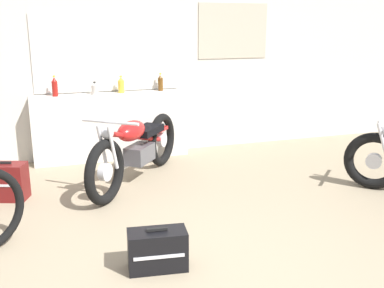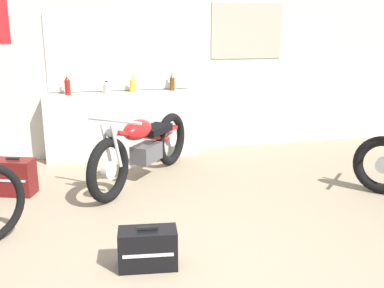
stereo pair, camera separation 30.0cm
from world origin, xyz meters
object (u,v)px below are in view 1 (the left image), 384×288
object	(u,v)px
bottle_leftmost	(55,87)
bottle_center	(121,85)
bottle_right_center	(160,83)
motorcycle_red	(136,148)
hard_case_black	(157,250)
hard_case_darkred	(6,182)
bottle_left_center	(95,89)

from	to	relation	value
bottle_leftmost	bottle_center	size ratio (longest dim) A/B	1.16
bottle_right_center	motorcycle_red	bearing A→B (deg)	-117.75
hard_case_black	hard_case_darkred	world-z (taller)	hard_case_darkred
bottle_leftmost	bottle_left_center	bearing A→B (deg)	-1.65
bottle_right_center	motorcycle_red	world-z (taller)	bottle_right_center
bottle_left_center	hard_case_black	xyz separation A→B (m)	(0.09, -2.94, -0.81)
bottle_center	hard_case_darkred	world-z (taller)	bottle_center
bottle_center	bottle_leftmost	bearing A→B (deg)	-178.23
bottle_left_center	bottle_center	distance (m)	0.35
bottle_left_center	bottle_leftmost	bearing A→B (deg)	178.35
motorcycle_red	hard_case_darkred	size ratio (longest dim) A/B	3.61
bottle_center	hard_case_black	distance (m)	3.10
bottle_center	bottle_right_center	size ratio (longest dim) A/B	0.93
bottle_right_center	bottle_leftmost	bearing A→B (deg)	-177.78
bottle_right_center	hard_case_black	world-z (taller)	bottle_right_center
bottle_leftmost	hard_case_black	size ratio (longest dim) A/B	0.57
bottle_right_center	hard_case_darkred	world-z (taller)	bottle_right_center
bottle_left_center	hard_case_darkred	xyz separation A→B (m)	(-1.07, -1.11, -0.77)
bottle_left_center	hard_case_black	bearing A→B (deg)	-88.25
bottle_center	motorcycle_red	size ratio (longest dim) A/B	0.14
bottle_left_center	bottle_right_center	distance (m)	0.90
bottle_center	bottle_right_center	xyz separation A→B (m)	(0.54, 0.03, 0.01)
bottle_leftmost	bottle_center	distance (m)	0.84
hard_case_black	hard_case_darkred	bearing A→B (deg)	122.44
bottle_leftmost	bottle_center	bearing A→B (deg)	1.77
bottle_center	hard_case_black	xyz separation A→B (m)	(-0.26, -2.98, -0.83)
bottle_right_center	hard_case_black	bearing A→B (deg)	-104.95
bottle_left_center	bottle_right_center	bearing A→B (deg)	4.35
hard_case_darkred	motorcycle_red	bearing A→B (deg)	4.24
bottle_leftmost	bottle_left_center	distance (m)	0.49
bottle_left_center	bottle_center	world-z (taller)	bottle_center
motorcycle_red	bottle_right_center	bearing A→B (deg)	62.25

